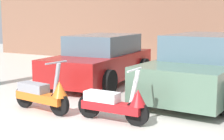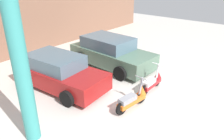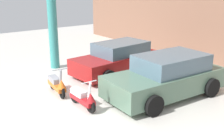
{
  "view_description": "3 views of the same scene",
  "coord_description": "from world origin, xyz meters",
  "px_view_note": "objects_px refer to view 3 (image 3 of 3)",
  "views": [
    {
      "loc": [
        3.14,
        -4.13,
        1.75
      ],
      "look_at": [
        -0.47,
        2.23,
        0.61
      ],
      "focal_mm": 55.0,
      "sensor_mm": 36.0,
      "label": 1
    },
    {
      "loc": [
        -6.13,
        -2.64,
        4.07
      ],
      "look_at": [
        -0.5,
        1.89,
        0.81
      ],
      "focal_mm": 35.0,
      "sensor_mm": 36.0,
      "label": 2
    },
    {
      "loc": [
        7.04,
        -3.18,
        3.57
      ],
      "look_at": [
        -0.13,
        2.22,
        0.75
      ],
      "focal_mm": 45.0,
      "sensor_mm": 36.0,
      "label": 3
    }
  ],
  "objects_px": {
    "scooter_front_left": "(57,84)",
    "scooter_front_right": "(83,98)",
    "car_rear_left": "(118,59)",
    "car_rear_center": "(166,77)",
    "support_column_side": "(53,24)"
  },
  "relations": [
    {
      "from": "scooter_front_right",
      "to": "support_column_side",
      "type": "xyz_separation_m",
      "value": [
        -4.3,
        1.19,
        1.57
      ]
    },
    {
      "from": "car_rear_center",
      "to": "car_rear_left",
      "type": "bearing_deg",
      "value": -91.49
    },
    {
      "from": "scooter_front_right",
      "to": "car_rear_center",
      "type": "bearing_deg",
      "value": 72.84
    },
    {
      "from": "scooter_front_left",
      "to": "car_rear_center",
      "type": "bearing_deg",
      "value": 57.87
    },
    {
      "from": "scooter_front_right",
      "to": "car_rear_center",
      "type": "relative_size",
      "value": 0.33
    },
    {
      "from": "car_rear_center",
      "to": "support_column_side",
      "type": "height_order",
      "value": "support_column_side"
    },
    {
      "from": "car_rear_left",
      "to": "car_rear_center",
      "type": "xyz_separation_m",
      "value": [
        2.84,
        -0.23,
        0.05
      ]
    },
    {
      "from": "car_rear_left",
      "to": "support_column_side",
      "type": "relative_size",
      "value": 1.01
    },
    {
      "from": "support_column_side",
      "to": "car_rear_left",
      "type": "bearing_deg",
      "value": 36.83
    },
    {
      "from": "scooter_front_right",
      "to": "car_rear_center",
      "type": "height_order",
      "value": "car_rear_center"
    },
    {
      "from": "car_rear_left",
      "to": "scooter_front_right",
      "type": "bearing_deg",
      "value": 30.57
    },
    {
      "from": "scooter_front_left",
      "to": "scooter_front_right",
      "type": "distance_m",
      "value": 1.46
    },
    {
      "from": "scooter_front_left",
      "to": "scooter_front_right",
      "type": "bearing_deg",
      "value": 11.55
    },
    {
      "from": "car_rear_left",
      "to": "scooter_front_left",
      "type": "bearing_deg",
      "value": 6.21
    },
    {
      "from": "support_column_side",
      "to": "car_rear_center",
      "type": "bearing_deg",
      "value": 16.04
    }
  ]
}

